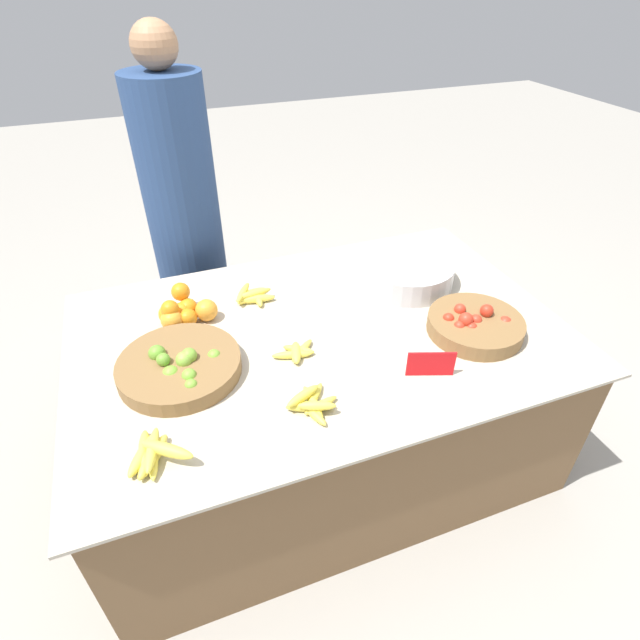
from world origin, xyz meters
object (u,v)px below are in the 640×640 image
(metal_bowl, at_px, (407,272))
(vendor_person, at_px, (186,227))
(tomato_basket, at_px, (475,325))
(lime_bowl, at_px, (179,365))
(price_sign, at_px, (431,364))

(metal_bowl, distance_m, vendor_person, 1.04)
(tomato_basket, relative_size, metal_bowl, 0.89)
(tomato_basket, bearing_deg, lime_bowl, 171.59)
(lime_bowl, relative_size, tomato_basket, 1.17)
(lime_bowl, bearing_deg, metal_bowl, 13.75)
(metal_bowl, distance_m, price_sign, 0.57)
(tomato_basket, relative_size, price_sign, 2.31)
(tomato_basket, xyz_separation_m, metal_bowl, (-0.07, 0.39, 0.02))
(tomato_basket, bearing_deg, vendor_person, 129.37)
(price_sign, bearing_deg, tomato_basket, 47.84)
(tomato_basket, relative_size, vendor_person, 0.22)
(metal_bowl, xyz_separation_m, vendor_person, (-0.79, 0.67, 0.03))
(price_sign, bearing_deg, vendor_person, 136.18)
(vendor_person, bearing_deg, metal_bowl, -40.09)
(tomato_basket, bearing_deg, metal_bowl, 100.40)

